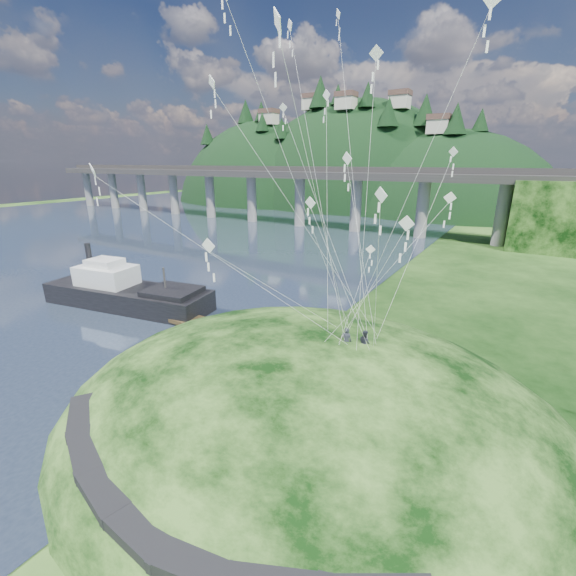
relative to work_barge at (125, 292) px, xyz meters
The scene contains 10 objects.
ground 21.54m from the work_barge, 22.43° to the right, with size 320.00×320.00×0.00m, color black.
water 56.56m from the work_barge, 157.31° to the left, with size 240.00×240.00×0.00m, color #2E3C55.
grass_hill 28.71m from the work_barge, 12.54° to the right, with size 36.00×32.00×13.00m.
footpath 32.67m from the work_barge, 33.30° to the right, with size 22.29×5.84×0.83m.
bridge 62.73m from the work_barge, 96.11° to the left, with size 160.00×11.00×15.00m.
far_ridge 116.79m from the work_barge, 101.77° to the left, with size 153.00×70.00×94.50m.
work_barge is the anchor object (origin of this frame).
wooden_dock 13.60m from the work_barge, ahead, with size 15.80×2.64×1.13m.
kite_flyers 30.90m from the work_barge, ahead, with size 1.96×1.40×2.01m.
kite_swarm 32.66m from the work_barge, ahead, with size 18.03×17.33×18.86m.
Camera 1 is at (18.82, -17.96, 16.32)m, focal length 24.00 mm.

